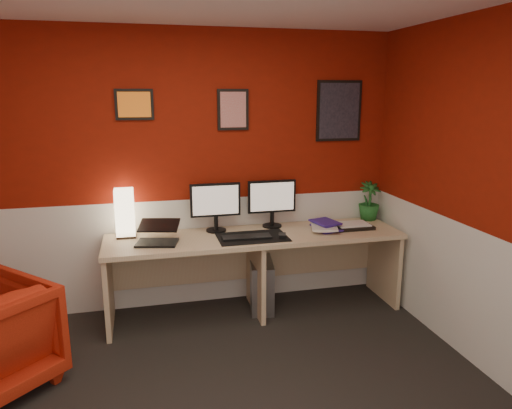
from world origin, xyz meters
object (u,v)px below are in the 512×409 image
(laptop, at_px, (156,231))
(potted_plant, at_px, (369,201))
(monitor_right, at_px, (272,196))
(shoji_lamp, at_px, (125,214))
(zen_tray, at_px, (352,226))
(pc_tower, at_px, (261,284))
(monitor_left, at_px, (216,200))
(desk, at_px, (256,273))

(laptop, relative_size, potted_plant, 0.88)
(monitor_right, relative_size, potted_plant, 1.55)
(shoji_lamp, xyz_separation_m, zen_tray, (2.02, -0.21, -0.18))
(laptop, height_order, pc_tower, laptop)
(monitor_left, distance_m, zen_tray, 1.28)
(shoji_lamp, distance_m, laptop, 0.38)
(desk, bearing_deg, monitor_left, 149.39)
(zen_tray, bearing_deg, potted_plant, 40.33)
(desk, bearing_deg, shoji_lamp, 169.47)
(shoji_lamp, distance_m, pc_tower, 1.38)
(desk, xyz_separation_m, shoji_lamp, (-1.11, 0.21, 0.56))
(desk, height_order, monitor_right, monitor_right)
(desk, height_order, pc_tower, desk)
(potted_plant, bearing_deg, pc_tower, -171.57)
(laptop, bearing_deg, desk, 17.89)
(shoji_lamp, bearing_deg, desk, -10.53)
(potted_plant, bearing_deg, desk, -168.99)
(laptop, distance_m, potted_plant, 2.08)
(potted_plant, height_order, pc_tower, potted_plant)
(laptop, relative_size, pc_tower, 0.73)
(monitor_right, distance_m, pc_tower, 0.82)
(monitor_right, height_order, potted_plant, monitor_right)
(desk, distance_m, zen_tray, 0.99)
(desk, xyz_separation_m, monitor_left, (-0.32, 0.19, 0.66))
(desk, relative_size, pc_tower, 5.78)
(laptop, bearing_deg, pc_tower, 21.59)
(desk, xyz_separation_m, laptop, (-0.85, -0.07, 0.47))
(monitor_left, height_order, potted_plant, monitor_left)
(monitor_left, height_order, zen_tray, monitor_left)
(shoji_lamp, xyz_separation_m, laptop, (0.25, -0.27, -0.09))
(pc_tower, bearing_deg, monitor_left, 171.91)
(desk, relative_size, monitor_left, 4.48)
(shoji_lamp, bearing_deg, laptop, -47.16)
(desk, height_order, monitor_left, monitor_left)
(pc_tower, bearing_deg, laptop, -162.43)
(desk, relative_size, shoji_lamp, 6.50)
(desk, distance_m, monitor_left, 0.75)
(zen_tray, bearing_deg, laptop, -178.01)
(shoji_lamp, xyz_separation_m, potted_plant, (2.30, 0.03, -0.01))
(zen_tray, relative_size, pc_tower, 0.78)
(monitor_left, height_order, monitor_right, same)
(desk, distance_m, potted_plant, 1.34)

